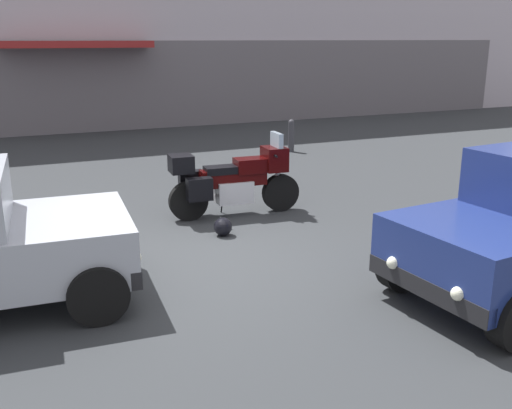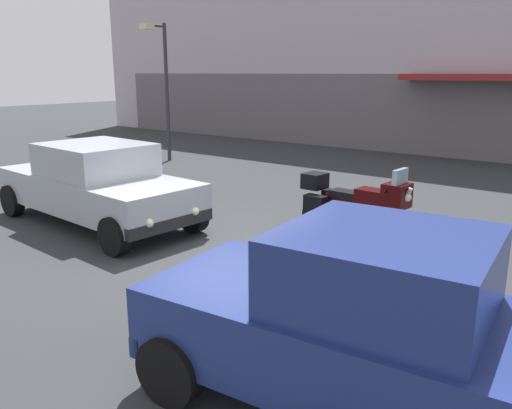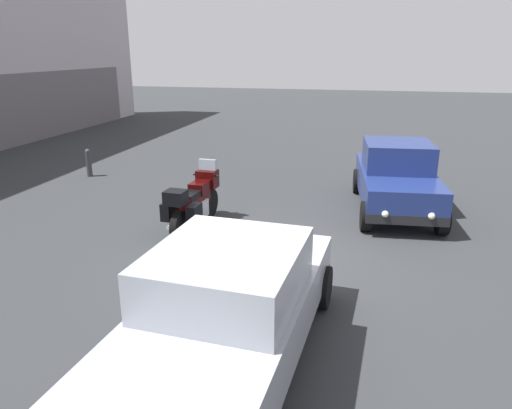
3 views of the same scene
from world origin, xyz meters
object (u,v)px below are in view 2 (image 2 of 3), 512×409
object	(u,v)px
car_sedan_far	(97,184)
car_hatchback_near	(368,326)
streetlamp_curbside	(163,78)
helmet	(301,240)
motorcycle	(356,206)

from	to	relation	value
car_sedan_far	car_hatchback_near	bearing A→B (deg)	-14.29
car_sedan_far	streetlamp_curbside	xyz separation A→B (m)	(-4.49, 5.88, 1.90)
streetlamp_curbside	helmet	bearing A→B (deg)	-29.44
motorcycle	streetlamp_curbside	size ratio (longest dim) A/B	0.52
motorcycle	streetlamp_curbside	bearing A→B (deg)	160.37
helmet	car_hatchback_near	size ratio (longest dim) A/B	0.07
helmet	car_sedan_far	xyz separation A→B (m)	(-3.89, -1.16, 0.64)
car_hatchback_near	car_sedan_far	size ratio (longest dim) A/B	0.86
car_sedan_far	streetlamp_curbside	distance (m)	7.64
helmet	car_sedan_far	distance (m)	4.11
streetlamp_curbside	car_sedan_far	bearing A→B (deg)	-52.68
motorcycle	car_hatchback_near	xyz separation A→B (m)	(2.28, -4.22, 0.19)
car_sedan_far	motorcycle	bearing A→B (deg)	28.65
helmet	car_sedan_far	bearing A→B (deg)	-163.44
car_hatchback_near	streetlamp_curbside	size ratio (longest dim) A/B	0.92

